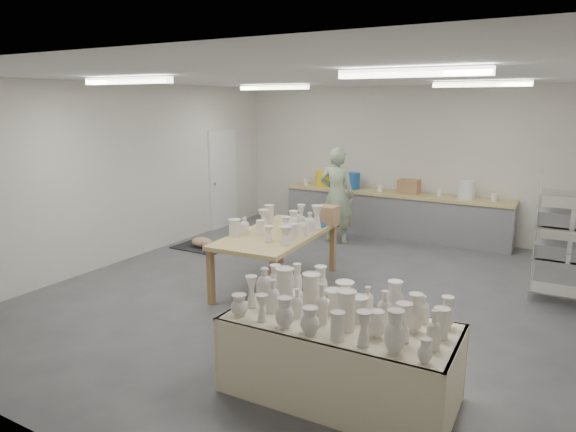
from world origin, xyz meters
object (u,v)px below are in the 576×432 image
Objects in this scene: work_table at (285,231)px; red_stool at (342,225)px; potter at (337,196)px; drying_table at (339,352)px.

work_table is 2.90m from red_stool.
potter is at bearing 93.83° from work_table.
red_stool is (-2.26, 5.14, -0.14)m from drying_table.
drying_table reaches higher than red_stool.
work_table is 2.58m from potter.
potter is at bearing -90.00° from red_stool.
drying_table is at bearing -66.30° from red_stool.
potter reaches higher than work_table.
work_table is at bearing 90.46° from potter.
drying_table is at bearing 107.90° from potter.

